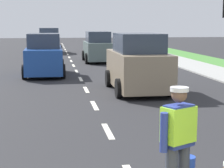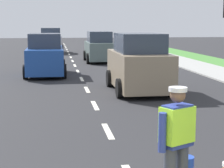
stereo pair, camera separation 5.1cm
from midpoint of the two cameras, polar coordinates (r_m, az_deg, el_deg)
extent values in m
plane|color=#28282B|center=(24.46, -5.38, 2.74)|extent=(96.00, 96.00, 0.00)
cube|color=silver|center=(9.42, -0.46, -6.85)|extent=(0.14, 1.40, 0.01)
cube|color=silver|center=(12.32, -2.37, -3.13)|extent=(0.14, 1.40, 0.01)
cube|color=silver|center=(15.25, -3.55, -0.84)|extent=(0.14, 1.40, 0.01)
cube|color=silver|center=(18.21, -4.34, 0.72)|extent=(0.14, 1.40, 0.01)
cube|color=silver|center=(21.18, -4.91, 1.84)|extent=(0.14, 1.40, 0.01)
cube|color=silver|center=(24.16, -5.35, 2.68)|extent=(0.14, 1.40, 0.01)
cube|color=silver|center=(27.14, -5.68, 3.34)|extent=(0.14, 1.40, 0.01)
cube|color=silver|center=(30.12, -5.95, 3.87)|extent=(0.14, 1.40, 0.01)
cube|color=silver|center=(33.11, -6.18, 4.30)|extent=(0.14, 1.40, 0.01)
cube|color=silver|center=(36.10, -6.36, 4.66)|extent=(0.14, 1.40, 0.01)
cube|color=silver|center=(39.09, -6.52, 4.97)|extent=(0.14, 1.40, 0.01)
cube|color=silver|center=(42.09, -6.65, 5.23)|extent=(0.14, 1.40, 0.01)
cube|color=silver|center=(45.08, -6.77, 5.45)|extent=(0.14, 1.40, 0.01)
cube|color=silver|center=(48.07, -6.87, 5.65)|extent=(0.14, 1.40, 0.01)
cube|color=silver|center=(51.07, -6.96, 5.83)|extent=(0.14, 1.40, 0.01)
cube|color=navy|center=(5.62, 9.66, -6.00)|extent=(0.47, 0.40, 0.60)
cube|color=#A5EA33|center=(5.61, 9.66, -5.80)|extent=(0.54, 0.46, 0.51)
cylinder|color=navy|center=(5.44, 7.57, -6.98)|extent=(0.11, 0.11, 0.55)
cylinder|color=navy|center=(5.83, 11.58, -6.02)|extent=(0.11, 0.11, 0.55)
sphere|color=brown|center=(5.52, 9.77, -1.58)|extent=(0.22, 0.22, 0.22)
cylinder|color=silver|center=(5.51, 9.79, -0.76)|extent=(0.26, 0.26, 0.06)
cylinder|color=#2347B7|center=(6.09, 10.82, -11.45)|extent=(0.26, 0.26, 0.26)
cube|color=#1E4799|center=(19.72, -9.58, 3.48)|extent=(1.73, 4.08, 1.18)
cube|color=#2D3847|center=(19.76, -9.64, 6.22)|extent=(1.52, 2.24, 0.70)
cylinder|color=black|center=(18.50, -6.89, 1.85)|extent=(0.22, 0.68, 0.68)
cylinder|color=black|center=(18.54, -12.35, 1.73)|extent=(0.22, 0.68, 0.68)
cylinder|color=black|center=(21.02, -7.07, 2.67)|extent=(0.22, 0.68, 0.68)
cylinder|color=black|center=(21.05, -11.88, 2.56)|extent=(0.22, 0.68, 0.68)
cube|color=silver|center=(35.00, -8.80, 5.83)|extent=(1.83, 3.96, 1.29)
cube|color=#2D3847|center=(35.06, -8.84, 7.47)|extent=(1.61, 2.18, 0.70)
cylinder|color=black|center=(33.81, -7.21, 4.94)|extent=(0.22, 0.68, 0.68)
cylinder|color=black|center=(33.82, -10.38, 4.87)|extent=(0.22, 0.68, 0.68)
cylinder|color=black|center=(36.26, -7.29, 5.19)|extent=(0.22, 0.68, 0.68)
cylinder|color=black|center=(36.27, -10.25, 5.12)|extent=(0.22, 0.68, 0.68)
cube|color=gray|center=(14.84, 3.95, 2.12)|extent=(1.80, 4.09, 1.30)
cube|color=#2D3847|center=(14.66, 4.08, 5.97)|extent=(1.59, 2.25, 0.70)
cylinder|color=black|center=(15.98, -0.27, 0.84)|extent=(0.22, 0.68, 0.68)
cylinder|color=black|center=(16.34, 6.15, 0.96)|extent=(0.22, 0.68, 0.68)
cylinder|color=black|center=(13.51, 1.24, -0.63)|extent=(0.22, 0.68, 0.68)
cylinder|color=black|center=(13.93, 8.75, -0.44)|extent=(0.22, 0.68, 0.68)
cube|color=slate|center=(26.46, -1.81, 4.87)|extent=(1.66, 4.17, 1.15)
cube|color=#2D3847|center=(26.31, -1.80, 6.86)|extent=(1.46, 2.29, 0.70)
cylinder|color=black|center=(27.69, -3.87, 4.16)|extent=(0.22, 0.68, 0.68)
cylinder|color=black|center=(27.87, -0.37, 4.21)|extent=(0.22, 0.68, 0.68)
cylinder|color=black|center=(25.12, -3.41, 3.70)|extent=(0.22, 0.68, 0.68)
cylinder|color=black|center=(25.33, 0.45, 3.76)|extent=(0.22, 0.68, 0.68)
camera|label=1|loc=(0.03, -89.85, 0.02)|focal=63.08mm
camera|label=2|loc=(0.03, 90.15, -0.02)|focal=63.08mm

